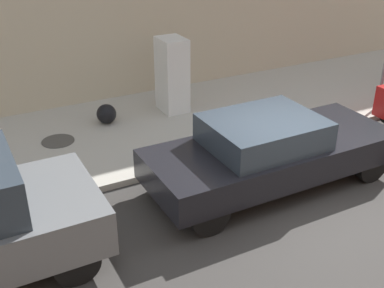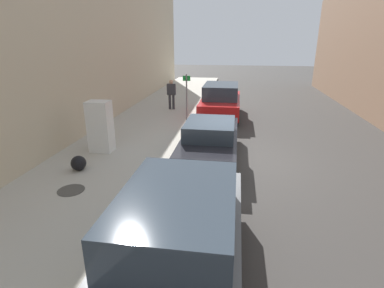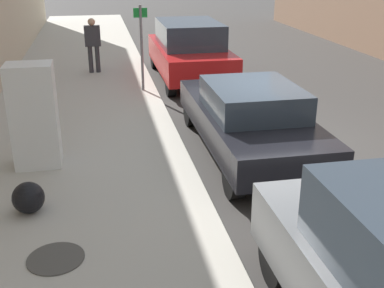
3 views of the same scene
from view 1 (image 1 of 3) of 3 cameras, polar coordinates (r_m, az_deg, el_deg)
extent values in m
plane|color=#383533|center=(8.84, 11.45, -6.45)|extent=(80.00, 80.00, 0.00)
cube|color=#B2ADA0|center=(11.66, -0.33, 2.96)|extent=(4.15, 44.00, 0.13)
cube|color=white|center=(11.74, -2.37, 8.18)|extent=(0.77, 0.60, 1.80)
cube|color=black|center=(11.87, -1.04, 8.40)|extent=(0.01, 0.01, 1.71)
cube|color=yellow|center=(11.90, -1.25, 9.23)|extent=(0.16, 0.01, 0.22)
cube|color=red|center=(11.70, -1.06, 11.08)|extent=(0.69, 0.01, 0.05)
cube|color=red|center=(11.99, -1.02, 6.77)|extent=(0.69, 0.01, 0.05)
cylinder|color=#47443F|center=(10.80, -15.60, 0.34)|extent=(0.70, 0.70, 0.02)
sphere|color=black|center=(11.38, -10.11, 3.54)|extent=(0.46, 0.46, 0.46)
cylinder|color=black|center=(8.39, -16.81, -6.41)|extent=(0.22, 0.67, 0.67)
cylinder|color=black|center=(6.99, -13.60, -13.43)|extent=(0.22, 0.67, 0.67)
cube|color=black|center=(8.93, 9.44, -1.30)|extent=(1.80, 4.71, 0.55)
cube|color=#2D3842|center=(8.57, 8.43, 1.45)|extent=(1.58, 1.98, 0.50)
cylinder|color=black|center=(10.62, 14.51, 1.23)|extent=(0.22, 0.69, 0.69)
cylinder|color=black|center=(9.68, 20.45, -2.26)|extent=(0.22, 0.69, 0.69)
cylinder|color=black|center=(8.83, -2.93, -3.33)|extent=(0.22, 0.69, 0.69)
cylinder|color=black|center=(7.68, 2.03, -8.41)|extent=(0.22, 0.69, 0.69)
camera|label=2|loc=(7.20, -68.47, 3.12)|focal=28.00mm
camera|label=3|loc=(9.61, -49.38, 10.87)|focal=45.00mm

